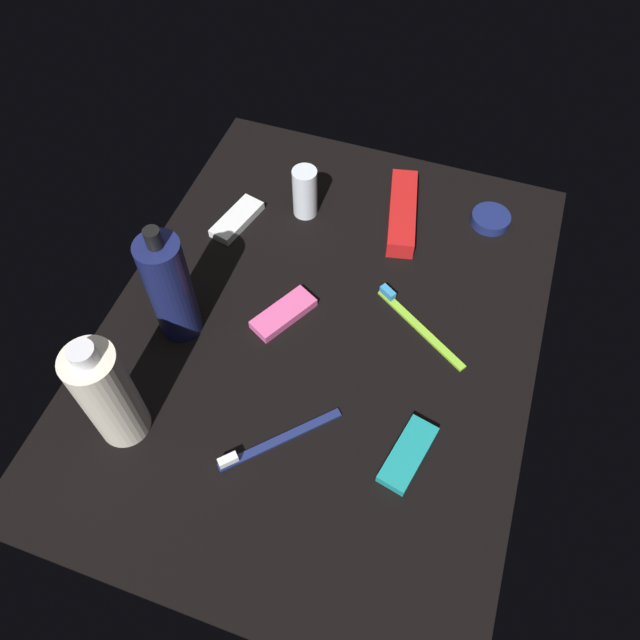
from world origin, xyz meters
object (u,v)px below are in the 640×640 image
Objects in this scene: snack_bar_white at (237,219)px; toothpaste_box_red at (402,213)px; bodywash_bottle at (108,394)px; snack_bar_pink at (284,314)px; lotion_bottle at (170,288)px; toothbrush_lime at (415,322)px; snack_bar_teal at (408,454)px; cream_tin_left at (490,219)px; toothbrush_navy at (273,442)px; deodorant_stick at (305,192)px.

toothpaste_box_red is at bearing -55.31° from snack_bar_white.
bodywash_bottle reaches higher than snack_bar_white.
lotion_bottle is at bearing 143.73° from snack_bar_pink.
toothpaste_box_red reaches higher than snack_bar_white.
snack_bar_white is (-9.89, 26.39, -0.85)cm from toothpaste_box_red.
snack_bar_white and snack_bar_pink have the same top height.
toothpaste_box_red is (20.42, 7.55, 0.99)cm from toothbrush_lime.
lotion_bottle reaches higher than snack_bar_teal.
snack_bar_white is 1.58× the size of cream_tin_left.
snack_bar_pink is (-5.14, 19.46, 0.14)cm from toothbrush_lime.
toothbrush_navy is 18.05cm from snack_bar_teal.
toothbrush_navy is 1.32× the size of snack_bar_pink.
toothpaste_box_red is 42.96cm from snack_bar_teal.
deodorant_stick is 31.93cm from cream_tin_left.
deodorant_stick is 0.58× the size of toothbrush_lime.
bodywash_bottle is 46.96cm from deodorant_stick.
toothpaste_box_red is at bearing 20.30° from toothbrush_lime.
bodywash_bottle is at bearing 115.17° from snack_bar_teal.
toothbrush_lime is (29.02, -33.47, -8.51)cm from bodywash_bottle.
toothbrush_navy is (-13.32, -20.08, -8.82)cm from lotion_bottle.
cream_tin_left reaches higher than snack_bar_pink.
snack_bar_teal is at bearing -95.13° from snack_bar_pink.
cream_tin_left is at bearing -13.15° from snack_bar_pink.
bodywash_bottle is 56.33cm from toothpaste_box_red.
lotion_bottle is at bearing 131.91° from cream_tin_left.
lotion_bottle is 17.29cm from bodywash_bottle.
lotion_bottle reaches higher than cream_tin_left.
lotion_bottle reaches higher than bodywash_bottle.
toothpaste_box_red is 1.69× the size of snack_bar_white.
snack_bar_pink is (-15.67, -14.49, 0.00)cm from snack_bar_white.
snack_bar_pink is at bearing 69.33° from snack_bar_teal.
bodywash_bottle is 1.91× the size of snack_bar_teal.
snack_bar_white is at bearing 121.17° from deodorant_stick.
toothbrush_navy is at bearing 151.90° from toothbrush_lime.
toothbrush_navy is (3.97, -20.10, -8.51)cm from bodywash_bottle.
toothbrush_navy is 53.61cm from cream_tin_left.
snack_bar_pink is (-25.56, 11.90, -0.85)cm from toothpaste_box_red.
snack_bar_white is at bearing 0.69° from bodywash_bottle.
lotion_bottle reaches higher than deodorant_stick.
snack_bar_teal is (4.16, -17.57, 0.14)cm from toothbrush_navy.
deodorant_stick reaches higher than snack_bar_white.
bodywash_bottle reaches higher than cream_tin_left.
toothbrush_lime reaches higher than cream_tin_left.
toothbrush_lime and toothbrush_navy have the same top height.
toothbrush_navy is 2.09× the size of cream_tin_left.
toothpaste_box_red is at bearing -27.66° from bodywash_bottle.
snack_bar_teal is at bearing -143.38° from deodorant_stick.
lotion_bottle is 30.42cm from deodorant_stick.
bodywash_bottle is 28.92cm from snack_bar_pink.
lotion_bottle reaches higher than snack_bar_pink.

